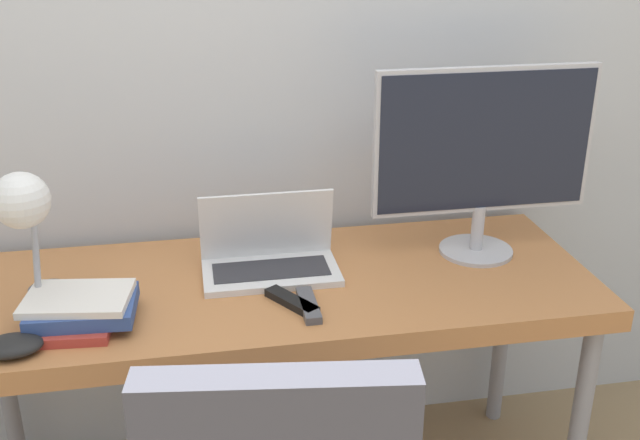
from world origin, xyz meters
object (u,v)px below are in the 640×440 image
(desk_lamp, at_px, (24,209))
(game_controller, at_px, (12,346))
(laptop, at_px, (270,256))
(monitor, at_px, (484,151))
(book_stack, at_px, (79,310))

(desk_lamp, xyz_separation_m, game_controller, (-0.04, -0.16, -0.26))
(laptop, bearing_deg, game_controller, -153.76)
(game_controller, bearing_deg, desk_lamp, 76.48)
(monitor, xyz_separation_m, desk_lamp, (-1.17, -0.16, -0.02))
(desk_lamp, relative_size, book_stack, 1.39)
(monitor, bearing_deg, laptop, -178.32)
(laptop, distance_m, monitor, 0.65)
(desk_lamp, height_order, game_controller, desk_lamp)
(monitor, height_order, book_stack, monitor)
(monitor, relative_size, desk_lamp, 1.66)
(desk_lamp, bearing_deg, game_controller, -103.52)
(monitor, xyz_separation_m, game_controller, (-1.21, -0.32, -0.28))
(monitor, bearing_deg, desk_lamp, -172.03)
(laptop, height_order, book_stack, laptop)
(laptop, xyz_separation_m, game_controller, (-0.61, -0.30, -0.03))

